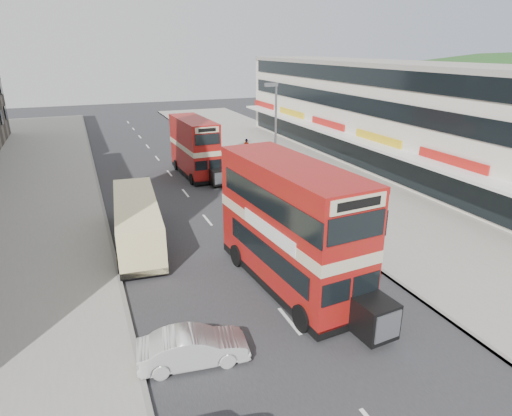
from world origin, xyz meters
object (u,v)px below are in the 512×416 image
street_lamp (275,129)px  car_right_b (242,174)px  bus_second (195,147)px  cyclist (241,186)px  coach (137,220)px  pedestrian_near (327,199)px  car_left_front (193,347)px  bus_main (291,226)px  car_right_a (275,200)px  pedestrian_far (246,147)px

street_lamp → car_right_b: bearing=113.5°
bus_second → cyclist: bus_second is taller
street_lamp → coach: size_ratio=0.88×
pedestrian_near → car_right_b: bearing=-102.2°
bus_second → car_left_front: bearing=72.9°
bus_main → coach: bus_main is taller
bus_second → cyclist: (1.71, -6.78, -1.71)m
car_right_a → bus_main: bearing=-14.0°
street_lamp → car_left_front: (-10.78, -16.95, -4.14)m
coach → street_lamp: bearing=32.8°
car_right_a → pedestrian_far: pedestrian_far is taller
street_lamp → pedestrian_far: (1.94, 11.04, -3.77)m
street_lamp → car_right_a: (-1.67, -3.82, -4.10)m
car_left_front → car_right_a: 15.98m
coach → car_right_a: bearing=17.3°
bus_main → pedestrian_far: size_ratio=5.98×
bus_second → coach: size_ratio=0.93×
bus_main → coach: (-5.89, 7.42, -1.58)m
bus_main → bus_second: (0.77, 20.06, -0.52)m
pedestrian_near → pedestrian_far: 16.67m
pedestrian_near → cyclist: bearing=-83.1°
bus_main → cyclist: size_ratio=4.83×
coach → pedestrian_far: (13.05, 16.98, -0.39)m
bus_main → bus_second: 20.09m
car_right_b → pedestrian_near: bearing=12.5°
pedestrian_near → cyclist: size_ratio=0.76×
bus_second → car_right_b: bearing=129.4°
street_lamp → coach: bearing=-151.9°
coach → pedestrian_far: coach is taller
bus_second → pedestrian_near: bearing=113.2°
coach → car_left_front: coach is taller
car_right_a → pedestrian_near: pedestrian_near is taller
car_left_front → cyclist: (8.03, 16.88, 0.12)m
bus_main → pedestrian_near: 10.37m
car_left_front → street_lamp: bearing=-25.3°
car_right_b → pedestrian_near: pedestrian_near is taller
bus_second → car_left_front: 24.56m
bus_second → pedestrian_far: bearing=-148.1°
car_left_front → cyclist: size_ratio=1.81×
street_lamp → pedestrian_far: 11.82m
bus_main → car_right_b: bus_main is taller
coach → car_right_b: size_ratio=2.08×
street_lamp → cyclist: size_ratio=3.78×
bus_second → coach: bearing=60.0°
car_left_front → pedestrian_near: bearing=-39.9°
bus_second → cyclist: size_ratio=3.98×
bus_main → car_left_front: (-5.55, -3.60, -2.35)m
bus_main → car_left_front: 7.02m
car_left_front → car_right_b: size_ratio=0.88×
car_right_b → pedestrian_near: size_ratio=2.69×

